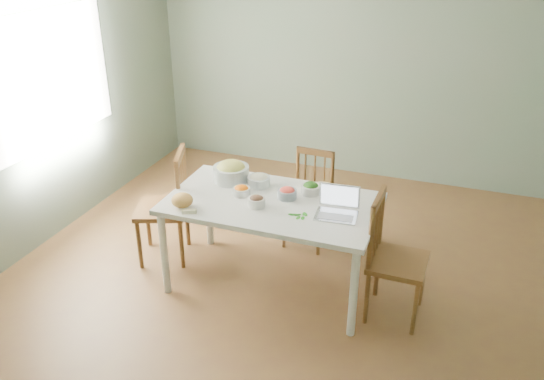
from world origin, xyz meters
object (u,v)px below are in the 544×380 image
(chair_right, at_px, (399,259))
(bread_boule, at_px, (182,200))
(bowl_squash, at_px, (231,171))
(chair_left, at_px, (161,206))
(chair_far, at_px, (308,201))
(dining_table, at_px, (272,243))
(laptop, at_px, (337,204))

(chair_right, distance_m, bread_boule, 1.72)
(bread_boule, distance_m, bowl_squash, 0.59)
(chair_left, bearing_deg, chair_right, 66.10)
(chair_far, height_order, bowl_squash, bowl_squash)
(dining_table, height_order, chair_right, chair_right)
(bread_boule, bearing_deg, chair_right, 9.15)
(chair_far, relative_size, bowl_squash, 2.94)
(chair_right, height_order, bread_boule, chair_right)
(chair_left, xyz_separation_m, laptop, (1.61, -0.14, 0.38))
(bowl_squash, bearing_deg, bread_boule, -106.33)
(chair_far, bearing_deg, laptop, -57.38)
(chair_far, bearing_deg, bowl_squash, -134.78)
(dining_table, bearing_deg, bowl_squash, 151.99)
(chair_right, height_order, laptop, same)
(chair_left, distance_m, laptop, 1.66)
(chair_far, distance_m, bowl_squash, 0.85)
(laptop, bearing_deg, chair_left, 170.01)
(chair_left, xyz_separation_m, bowl_squash, (0.61, 0.17, 0.36))
(dining_table, xyz_separation_m, bowl_squash, (-0.46, 0.24, 0.48))
(chair_left, bearing_deg, chair_far, 99.47)
(dining_table, height_order, bowl_squash, bowl_squash)
(chair_far, xyz_separation_m, chair_right, (0.95, -0.79, 0.05))
(bowl_squash, xyz_separation_m, laptop, (1.00, -0.32, 0.02))
(bread_boule, relative_size, bowl_squash, 0.55)
(chair_far, xyz_separation_m, laptop, (0.46, -0.81, 0.44))
(dining_table, height_order, laptop, laptop)
(chair_right, xyz_separation_m, bowl_squash, (-1.50, 0.30, 0.37))
(dining_table, xyz_separation_m, chair_right, (1.04, -0.06, 0.11))
(chair_left, bearing_deg, bread_boule, 28.00)
(laptop, bearing_deg, bread_boule, -172.84)
(chair_left, xyz_separation_m, chair_right, (2.11, -0.13, -0.01))
(chair_far, height_order, chair_right, chair_right)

